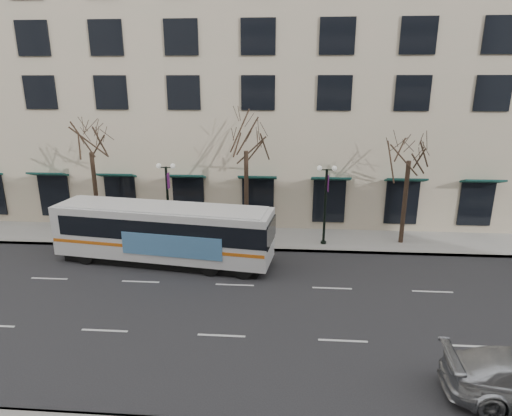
# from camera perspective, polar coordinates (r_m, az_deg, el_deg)

# --- Properties ---
(ground) EXTENTS (160.00, 160.00, 0.00)m
(ground) POSITION_cam_1_polar(r_m,az_deg,el_deg) (20.54, -3.64, -13.10)
(ground) COLOR black
(ground) RESTS_ON ground
(sidewalk_far) EXTENTS (80.00, 4.00, 0.15)m
(sidewalk_far) POSITION_cam_1_polar(r_m,az_deg,el_deg) (28.60, 8.84, -4.23)
(sidewalk_far) COLOR gray
(sidewalk_far) RESTS_ON ground
(building_hotel) EXTENTS (40.00, 20.00, 24.00)m
(building_hotel) POSITION_cam_1_polar(r_m,az_deg,el_deg) (38.96, -2.67, 19.33)
(building_hotel) COLOR beige
(building_hotel) RESTS_ON ground
(tree_far_left) EXTENTS (3.60, 3.60, 8.34)m
(tree_far_left) POSITION_cam_1_polar(r_m,az_deg,el_deg) (29.49, -21.31, 8.77)
(tree_far_left) COLOR black
(tree_far_left) RESTS_ON ground
(tree_far_mid) EXTENTS (3.60, 3.60, 8.55)m
(tree_far_mid) POSITION_cam_1_polar(r_m,az_deg,el_deg) (26.77, -1.35, 9.63)
(tree_far_mid) COLOR black
(tree_far_mid) RESTS_ON ground
(tree_far_right) EXTENTS (3.60, 3.60, 8.06)m
(tree_far_right) POSITION_cam_1_polar(r_m,az_deg,el_deg) (27.72, 19.91, 7.89)
(tree_far_right) COLOR black
(tree_far_right) RESTS_ON ground
(lamp_post_left) EXTENTS (1.22, 0.45, 5.21)m
(lamp_post_left) POSITION_cam_1_polar(r_m,az_deg,el_deg) (27.89, -11.68, 1.27)
(lamp_post_left) COLOR black
(lamp_post_left) RESTS_ON ground
(lamp_post_right) EXTENTS (1.22, 0.45, 5.21)m
(lamp_post_right) POSITION_cam_1_polar(r_m,az_deg,el_deg) (26.95, 9.25, 0.86)
(lamp_post_right) COLOR black
(lamp_post_right) RESTS_ON ground
(city_bus) EXTENTS (12.80, 4.40, 3.40)m
(city_bus) POSITION_cam_1_polar(r_m,az_deg,el_deg) (25.02, -12.08, -3.16)
(city_bus) COLOR silver
(city_bus) RESTS_ON ground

